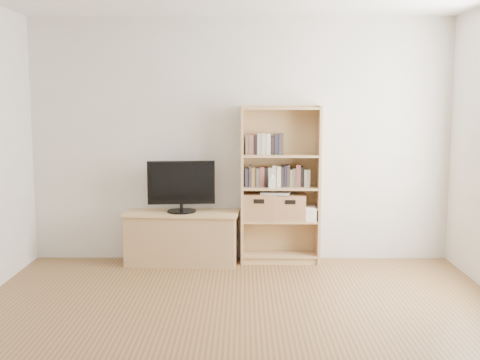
{
  "coord_description": "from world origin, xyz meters",
  "views": [
    {
      "loc": [
        0.02,
        -3.96,
        1.74
      ],
      "look_at": [
        -0.01,
        1.9,
        0.95
      ],
      "focal_mm": 45.0,
      "sensor_mm": 36.0,
      "label": 1
    }
  ],
  "objects_px": {
    "television": "(181,186)",
    "baby_monitor": "(272,182)",
    "basket_left": "(259,206)",
    "laptop": "(276,193)",
    "bookshelf": "(280,185)",
    "tv_stand": "(182,239)",
    "basket_right": "(290,207)"
  },
  "relations": [
    {
      "from": "basket_right",
      "to": "television",
      "type": "bearing_deg",
      "value": -174.85
    },
    {
      "from": "bookshelf",
      "to": "basket_right",
      "type": "height_order",
      "value": "bookshelf"
    },
    {
      "from": "television",
      "to": "baby_monitor",
      "type": "bearing_deg",
      "value": -6.6
    },
    {
      "from": "basket_left",
      "to": "laptop",
      "type": "bearing_deg",
      "value": -3.27
    },
    {
      "from": "bookshelf",
      "to": "basket_left",
      "type": "height_order",
      "value": "bookshelf"
    },
    {
      "from": "bookshelf",
      "to": "baby_monitor",
      "type": "xyz_separation_m",
      "value": [
        -0.09,
        -0.09,
        0.04
      ]
    },
    {
      "from": "tv_stand",
      "to": "laptop",
      "type": "bearing_deg",
      "value": 6.55
    },
    {
      "from": "tv_stand",
      "to": "basket_right",
      "type": "relative_size",
      "value": 3.53
    },
    {
      "from": "television",
      "to": "basket_left",
      "type": "bearing_deg",
      "value": -0.63
    },
    {
      "from": "basket_left",
      "to": "basket_right",
      "type": "relative_size",
      "value": 1.03
    },
    {
      "from": "baby_monitor",
      "to": "basket_left",
      "type": "relative_size",
      "value": 0.34
    },
    {
      "from": "television",
      "to": "baby_monitor",
      "type": "relative_size",
      "value": 6.2
    },
    {
      "from": "baby_monitor",
      "to": "basket_left",
      "type": "height_order",
      "value": "baby_monitor"
    },
    {
      "from": "bookshelf",
      "to": "baby_monitor",
      "type": "height_order",
      "value": "bookshelf"
    },
    {
      "from": "basket_left",
      "to": "basket_right",
      "type": "xyz_separation_m",
      "value": [
        0.33,
        -0.0,
        -0.0
      ]
    },
    {
      "from": "laptop",
      "to": "baby_monitor",
      "type": "bearing_deg",
      "value": -111.06
    },
    {
      "from": "tv_stand",
      "to": "television",
      "type": "height_order",
      "value": "television"
    },
    {
      "from": "tv_stand",
      "to": "basket_right",
      "type": "height_order",
      "value": "basket_right"
    },
    {
      "from": "bookshelf",
      "to": "basket_left",
      "type": "bearing_deg",
      "value": -178.81
    },
    {
      "from": "bookshelf",
      "to": "laptop",
      "type": "bearing_deg",
      "value": -156.05
    },
    {
      "from": "tv_stand",
      "to": "baby_monitor",
      "type": "height_order",
      "value": "baby_monitor"
    },
    {
      "from": "tv_stand",
      "to": "basket_right",
      "type": "distance_m",
      "value": 1.2
    },
    {
      "from": "basket_left",
      "to": "laptop",
      "type": "distance_m",
      "value": 0.23
    },
    {
      "from": "tv_stand",
      "to": "basket_left",
      "type": "bearing_deg",
      "value": 8.4
    },
    {
      "from": "basket_left",
      "to": "bookshelf",
      "type": "bearing_deg",
      "value": 3.67
    },
    {
      "from": "basket_left",
      "to": "tv_stand",
      "type": "bearing_deg",
      "value": -172.62
    },
    {
      "from": "bookshelf",
      "to": "laptop",
      "type": "height_order",
      "value": "bookshelf"
    },
    {
      "from": "television",
      "to": "bookshelf",
      "type": "bearing_deg",
      "value": -1.42
    },
    {
      "from": "bookshelf",
      "to": "television",
      "type": "distance_m",
      "value": 1.05
    },
    {
      "from": "bookshelf",
      "to": "basket_right",
      "type": "xyz_separation_m",
      "value": [
        0.1,
        -0.01,
        -0.24
      ]
    },
    {
      "from": "baby_monitor",
      "to": "basket_left",
      "type": "xyz_separation_m",
      "value": [
        -0.13,
        0.09,
        -0.27
      ]
    },
    {
      "from": "tv_stand",
      "to": "basket_left",
      "type": "distance_m",
      "value": 0.89
    }
  ]
}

